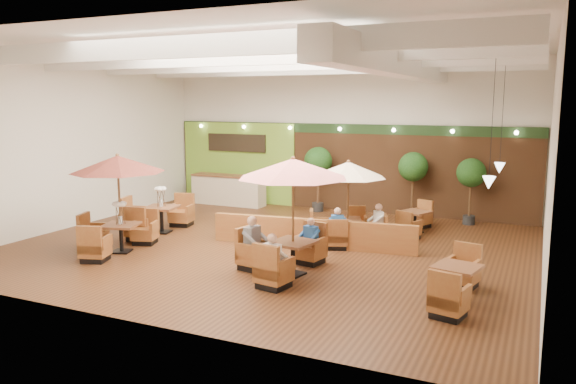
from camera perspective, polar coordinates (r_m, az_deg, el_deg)
The scene contains 17 objects.
room at distance 16.41m, azimuth 0.88°, elevation 7.74°, with size 14.04×14.00×5.52m.
service_counter at distance 22.27m, azimuth -6.08°, elevation 0.20°, with size 3.00×0.75×1.18m.
booth_divider at distance 15.74m, azimuth 2.46°, elevation -4.20°, with size 5.84×0.18×0.81m, color brown.
table_0 at distance 15.65m, azimuth -17.02°, elevation 0.97°, with size 2.63×2.78×2.69m.
table_1 at distance 12.96m, azimuth 0.22°, elevation 0.16°, with size 2.72×2.84×2.81m.
table_2 at distance 16.21m, azimuth 6.12°, elevation 0.64°, with size 2.48×2.48×2.40m.
table_3 at distance 18.05m, azimuth -13.44°, elevation -2.49°, with size 2.01×2.91×1.61m.
table_4 at distance 12.09m, azimuth 16.72°, elevation -8.95°, with size 1.03×2.67×0.96m.
table_5 at distance 17.90m, azimuth 12.77°, elevation -3.02°, with size 1.03×2.49×0.87m.
topiary_0 at distance 20.66m, azimuth 3.08°, elevation 2.90°, with size 1.03×1.03×2.40m.
topiary_1 at distance 19.66m, azimuth 12.59°, elevation 2.25°, with size 1.01×1.01×2.34m.
topiary_2 at distance 19.37m, azimuth 18.10°, elevation 1.62°, with size 0.95×0.95×2.21m.
diner_0 at distance 12.29m, azimuth -1.47°, elevation -6.39°, with size 0.41×0.36×0.77m.
diner_1 at distance 14.12m, azimuth 2.22°, elevation -4.43°, with size 0.39×0.35×0.71m.
diner_2 at distance 13.63m, azimuth -3.47°, elevation -4.70°, with size 0.37×0.44×0.86m.
diner_3 at distance 15.57m, azimuth 5.04°, elevation -3.17°, with size 0.39×0.37×0.71m.
diner_4 at distance 16.12m, azimuth 9.01°, elevation -2.78°, with size 0.40×0.42×0.73m.
Camera 1 is at (6.85, -13.81, 4.06)m, focal length 35.00 mm.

